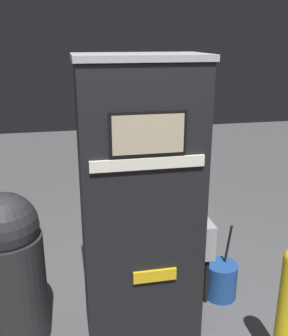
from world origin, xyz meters
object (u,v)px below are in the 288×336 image
object	(u,v)px
squeegee_bucket	(221,280)
gas_pump	(141,204)
safety_bollard	(288,307)
trash_bin	(9,268)

from	to	relation	value
squeegee_bucket	gas_pump	bearing A→B (deg)	-164.53
safety_bollard	trash_bin	xyz separation A→B (m)	(-1.76, 0.66, 0.10)
gas_pump	safety_bollard	world-z (taller)	gas_pump
trash_bin	squeegee_bucket	size ratio (longest dim) A/B	1.65
gas_pump	squeegee_bucket	distance (m)	1.13
safety_bollard	trash_bin	size ratio (longest dim) A/B	0.79
gas_pump	safety_bollard	xyz separation A→B (m)	(0.84, -0.59, -0.53)
gas_pump	trash_bin	size ratio (longest dim) A/B	1.78
gas_pump	safety_bollard	bearing A→B (deg)	-35.24
squeegee_bucket	trash_bin	bearing A→B (deg)	-175.27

